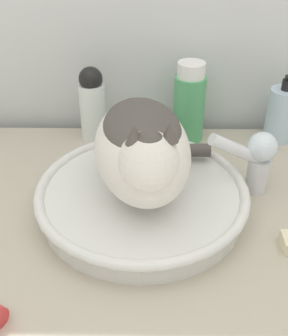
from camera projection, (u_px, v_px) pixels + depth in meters
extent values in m
cube|color=#B2A893|center=(149.00, 332.00, 1.08)|extent=(1.00, 0.62, 0.85)
cylinder|color=silver|center=(144.00, 199.00, 0.81)|extent=(0.39, 0.39, 0.04)
torus|color=silver|center=(144.00, 190.00, 0.80)|extent=(0.41, 0.41, 0.02)
ellipsoid|color=silver|center=(144.00, 150.00, 0.75)|extent=(0.21, 0.30, 0.16)
ellipsoid|color=#47423D|center=(144.00, 128.00, 0.73)|extent=(0.17, 0.22, 0.07)
sphere|color=silver|center=(154.00, 161.00, 0.64)|extent=(0.09, 0.09, 0.09)
sphere|color=#47423D|center=(155.00, 146.00, 0.62)|extent=(0.05, 0.05, 0.05)
cone|color=#47423D|center=(137.00, 134.00, 0.61)|extent=(0.03, 0.03, 0.03)
cone|color=#47423D|center=(172.00, 132.00, 0.61)|extent=(0.03, 0.03, 0.03)
cylinder|color=#47423D|center=(174.00, 150.00, 0.88)|extent=(0.16, 0.03, 0.03)
cylinder|color=silver|center=(259.00, 175.00, 0.86)|extent=(0.04, 0.04, 0.07)
cylinder|color=silver|center=(239.00, 150.00, 0.81)|extent=(0.12, 0.05, 0.08)
sphere|color=silver|center=(264.00, 147.00, 0.82)|extent=(0.06, 0.06, 0.06)
cylinder|color=silver|center=(95.00, 112.00, 1.02)|extent=(0.06, 0.06, 0.14)
sphere|color=black|center=(92.00, 79.00, 0.97)|extent=(0.06, 0.06, 0.06)
cylinder|color=#4CA366|center=(190.00, 109.00, 1.01)|extent=(0.08, 0.08, 0.16)
cylinder|color=white|center=(193.00, 70.00, 0.96)|extent=(0.06, 0.06, 0.03)
cylinder|color=silver|center=(283.00, 115.00, 1.02)|extent=(0.07, 0.07, 0.13)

